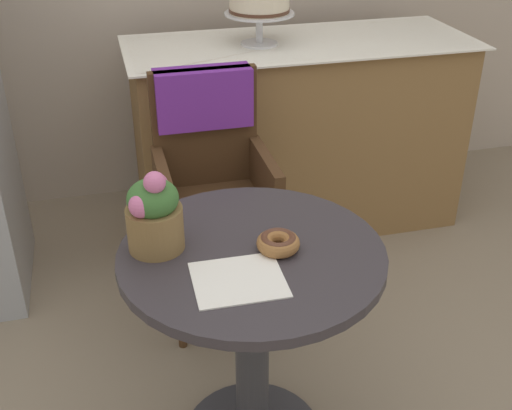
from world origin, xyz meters
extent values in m
cylinder|color=#332D33|center=(0.00, 0.00, 0.70)|extent=(0.72, 0.72, 0.03)
cylinder|color=#333338|center=(0.00, 0.00, 0.34)|extent=(0.10, 0.10, 0.69)
cube|color=#472D19|center=(0.03, 0.66, 0.47)|extent=(0.42, 0.42, 0.04)
cube|color=#472D19|center=(0.03, 0.85, 0.72)|extent=(0.40, 0.04, 0.46)
cube|color=#472D19|center=(-0.16, 0.66, 0.58)|extent=(0.04, 0.38, 0.18)
cube|color=#472D19|center=(0.22, 0.66, 0.58)|extent=(0.04, 0.38, 0.18)
cube|color=#6B2893|center=(0.03, 0.85, 0.84)|extent=(0.36, 0.11, 0.22)
cylinder|color=#472D19|center=(-0.15, 0.48, 0.23)|extent=(0.03, 0.03, 0.45)
cylinder|color=#472D19|center=(0.21, 0.48, 0.23)|extent=(0.03, 0.03, 0.45)
cylinder|color=#472D19|center=(-0.15, 0.84, 0.23)|extent=(0.03, 0.03, 0.45)
cylinder|color=#472D19|center=(0.21, 0.84, 0.23)|extent=(0.03, 0.03, 0.45)
cube|color=white|center=(-0.06, -0.12, 0.72)|extent=(0.23, 0.20, 0.00)
torus|color=#936033|center=(0.07, -0.01, 0.74)|extent=(0.12, 0.12, 0.04)
torus|color=#512D1E|center=(0.07, -0.01, 0.75)|extent=(0.10, 0.10, 0.02)
cylinder|color=brown|center=(-0.24, 0.08, 0.78)|extent=(0.15, 0.15, 0.12)
ellipsoid|color=#38662D|center=(-0.24, 0.08, 0.87)|extent=(0.13, 0.14, 0.10)
sphere|color=#CC6699|center=(-0.21, 0.08, 0.87)|extent=(0.05, 0.05, 0.05)
sphere|color=#CC6699|center=(-0.23, 0.12, 0.88)|extent=(0.06, 0.06, 0.06)
sphere|color=#CC6699|center=(-0.26, 0.09, 0.86)|extent=(0.05, 0.05, 0.05)
sphere|color=#CC6699|center=(-0.27, 0.05, 0.87)|extent=(0.07, 0.07, 0.07)
sphere|color=#CC6699|center=(-0.24, 0.05, 0.93)|extent=(0.06, 0.06, 0.06)
cube|color=olive|center=(0.55, 1.30, 0.45)|extent=(1.50, 0.56, 0.90)
cube|color=white|center=(0.55, 1.30, 0.90)|extent=(1.56, 0.62, 0.01)
cylinder|color=silver|center=(0.36, 1.30, 0.91)|extent=(0.16, 0.16, 0.01)
cylinder|color=silver|center=(0.36, 1.30, 0.97)|extent=(0.03, 0.03, 0.12)
cylinder|color=silver|center=(0.36, 1.30, 1.03)|extent=(0.30, 0.30, 0.01)
cylinder|color=beige|center=(0.36, 1.30, 1.08)|extent=(0.26, 0.25, 0.08)
cylinder|color=#4C2D1E|center=(0.36, 1.30, 1.05)|extent=(0.26, 0.26, 0.01)
camera|label=1|loc=(-0.34, -1.38, 1.66)|focal=44.89mm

